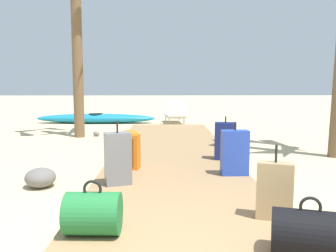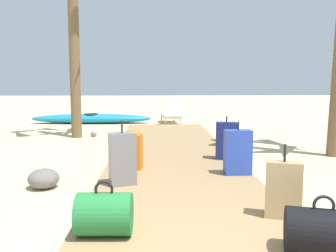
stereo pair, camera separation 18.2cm
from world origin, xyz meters
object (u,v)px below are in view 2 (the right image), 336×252
at_px(duffel_bag_green, 104,214).
at_px(suitcase_navy, 226,141).
at_px(suitcase_tan, 283,190).
at_px(palm_tree_far_left, 76,1).
at_px(duffel_bag_black, 322,232).
at_px(kayak, 91,119).
at_px(suitcase_blue, 238,152).
at_px(suitcase_grey, 122,159).
at_px(lounge_chair, 171,114).
at_px(backpack_orange, 132,149).

xyz_separation_m(duffel_bag_green, suitcase_navy, (1.66, 3.01, 0.13)).
height_order(duffel_bag_green, suitcase_tan, suitcase_tan).
height_order(suitcase_navy, palm_tree_far_left, palm_tree_far_left).
height_order(duffel_bag_black, kayak, duffel_bag_black).
bearing_deg(suitcase_blue, suitcase_grey, -164.07).
height_order(suitcase_tan, kayak, suitcase_tan).
height_order(suitcase_tan, duffel_bag_black, suitcase_tan).
bearing_deg(duffel_bag_green, kayak, 100.40).
relative_size(duffel_bag_green, lounge_chair, 0.31).
bearing_deg(palm_tree_far_left, backpack_orange, -67.38).
bearing_deg(suitcase_grey, backpack_orange, 85.12).
xyz_separation_m(duffel_bag_black, palm_tree_far_left, (-3.15, 6.47, 3.07)).
distance_m(duffel_bag_black, suitcase_blue, 2.43).
bearing_deg(duffel_bag_green, suitcase_grey, 89.09).
bearing_deg(kayak, suitcase_navy, -61.28).
bearing_deg(palm_tree_far_left, kayak, 94.42).
bearing_deg(suitcase_grey, suitcase_tan, -35.81).
xyz_separation_m(duffel_bag_black, kayak, (-3.38, 9.52, -0.10)).
relative_size(duffel_bag_black, kayak, 0.16).
relative_size(duffel_bag_green, duffel_bag_black, 0.77).
distance_m(suitcase_navy, palm_tree_far_left, 5.23).
relative_size(duffel_bag_green, suitcase_grey, 0.59).
xyz_separation_m(duffel_bag_black, suitcase_navy, (-0.05, 3.45, 0.14)).
bearing_deg(duffel_bag_green, suitcase_navy, 61.13).
distance_m(suitcase_tan, backpack_orange, 2.58).
relative_size(suitcase_tan, lounge_chair, 0.46).
bearing_deg(suitcase_tan, duffel_bag_black, -87.96).
xyz_separation_m(suitcase_blue, palm_tree_far_left, (-3.05, 4.04, 2.93)).
xyz_separation_m(suitcase_grey, kayak, (-1.69, 7.55, -0.26)).
bearing_deg(backpack_orange, suitcase_blue, -13.88).
distance_m(suitcase_tan, suitcase_navy, 2.67).
xyz_separation_m(duffel_bag_green, palm_tree_far_left, (-1.43, 6.04, 3.06)).
relative_size(suitcase_blue, palm_tree_far_left, 0.18).
distance_m(suitcase_tan, palm_tree_far_left, 7.14).
xyz_separation_m(lounge_chair, kayak, (-2.66, 0.17, -0.17)).
bearing_deg(palm_tree_far_left, duffel_bag_green, -76.66).
bearing_deg(suitcase_navy, suitcase_grey, -138.00).
relative_size(backpack_orange, kayak, 0.15).
xyz_separation_m(suitcase_blue, lounge_chair, (-0.63, 6.92, -0.07)).
relative_size(suitcase_grey, duffel_bag_black, 1.32).
xyz_separation_m(duffel_bag_green, kayak, (-1.67, 9.09, -0.11)).
height_order(suitcase_blue, kayak, suitcase_blue).
distance_m(duffel_bag_black, lounge_chair, 9.38).
bearing_deg(suitcase_grey, lounge_chair, 82.51).
bearing_deg(suitcase_grey, kayak, 102.63).
bearing_deg(lounge_chair, suitcase_tan, -85.38).
bearing_deg(duffel_bag_green, backpack_orange, 87.69).
relative_size(suitcase_navy, kayak, 0.18).
xyz_separation_m(duffel_bag_green, suitcase_tan, (1.69, 0.34, 0.09)).
xyz_separation_m(duffel_bag_black, backpack_orange, (-1.62, 2.81, 0.13)).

